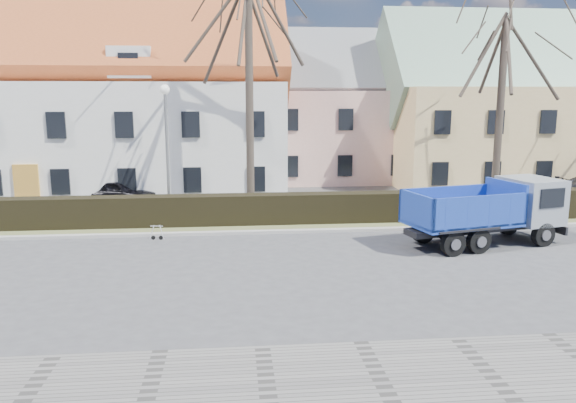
{
  "coord_description": "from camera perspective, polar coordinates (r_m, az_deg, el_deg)",
  "views": [
    {
      "loc": [
        -2.78,
        -17.61,
        5.54
      ],
      "look_at": [
        -0.76,
        3.04,
        1.6
      ],
      "focal_mm": 35.0,
      "sensor_mm": 36.0,
      "label": 1
    }
  ],
  "objects": [
    {
      "name": "cart_frame",
      "position": [
        22.47,
        -13.67,
        -3.0
      ],
      "size": [
        0.74,
        0.49,
        0.63
      ],
      "primitive_type": null,
      "rotation": [
        0.0,
        0.0,
        -0.15
      ],
      "color": "silver",
      "rests_on": "ground"
    },
    {
      "name": "curb_far",
      "position": [
        23.05,
        1.51,
        -3.01
      ],
      "size": [
        80.0,
        0.3,
        0.12
      ],
      "primitive_type": "cube",
      "color": "#9E9B96",
      "rests_on": "ground"
    },
    {
      "name": "streetlight",
      "position": [
        24.9,
        -12.16,
        4.73
      ],
      "size": [
        0.47,
        0.47,
        6.06
      ],
      "primitive_type": null,
      "color": "gray",
      "rests_on": "ground"
    },
    {
      "name": "building_pink",
      "position": [
        38.25,
        4.68,
        8.41
      ],
      "size": [
        10.8,
        8.8,
        8.0
      ],
      "primitive_type": null,
      "color": "#DBA69B",
      "rests_on": "ground"
    },
    {
      "name": "hedge",
      "position": [
        24.27,
        1.11,
        -0.87
      ],
      "size": [
        60.0,
        0.9,
        1.3
      ],
      "primitive_type": "cube",
      "color": "black",
      "rests_on": "ground"
    },
    {
      "name": "dump_truck",
      "position": [
        22.06,
        18.91,
        -1.03
      ],
      "size": [
        6.66,
        3.75,
        2.51
      ],
      "primitive_type": null,
      "rotation": [
        0.0,
        0.0,
        0.24
      ],
      "color": "navy",
      "rests_on": "ground"
    },
    {
      "name": "ground",
      "position": [
        18.67,
        3.26,
        -6.53
      ],
      "size": [
        120.0,
        120.0,
        0.0
      ],
      "primitive_type": "plane",
      "color": "#404143"
    },
    {
      "name": "grass_strip",
      "position": [
        24.59,
        1.05,
        -2.15
      ],
      "size": [
        80.0,
        3.0,
        0.1
      ],
      "primitive_type": "cube",
      "color": "#585F35",
      "rests_on": "ground"
    },
    {
      "name": "tree_1",
      "position": [
        26.14,
        -3.96,
        12.45
      ],
      "size": [
        9.2,
        9.2,
        12.65
      ],
      "primitive_type": null,
      "color": "#372E26",
      "rests_on": "ground"
    },
    {
      "name": "parked_car_a",
      "position": [
        29.92,
        -16.78,
        0.93
      ],
      "size": [
        4.27,
        2.88,
        1.35
      ],
      "primitive_type": "imported",
      "rotation": [
        0.0,
        0.0,
        1.21
      ],
      "color": "black",
      "rests_on": "ground"
    },
    {
      "name": "building_yellow",
      "position": [
        39.4,
        23.13,
        8.02
      ],
      "size": [
        18.8,
        10.8,
        8.5
      ],
      "primitive_type": null,
      "color": "#DFBD7A",
      "rests_on": "ground"
    },
    {
      "name": "building_white",
      "position": [
        35.14,
        -22.76,
        8.64
      ],
      "size": [
        26.8,
        10.8,
        9.5
      ],
      "primitive_type": null,
      "color": "silver",
      "rests_on": "ground"
    },
    {
      "name": "sidewalk_near",
      "position": [
        11.0,
        10.46,
        -19.43
      ],
      "size": [
        80.0,
        5.0,
        0.08
      ],
      "primitive_type": "cube",
      "color": "slate",
      "rests_on": "ground"
    },
    {
      "name": "tree_2",
      "position": [
        29.07,
        20.83,
        9.98
      ],
      "size": [
        8.0,
        8.0,
        11.0
      ],
      "primitive_type": null,
      "color": "#372E26",
      "rests_on": "ground"
    }
  ]
}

